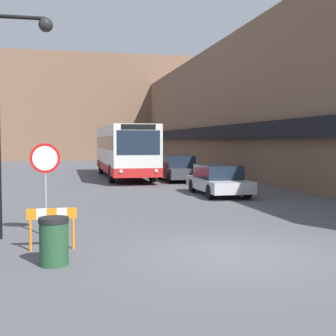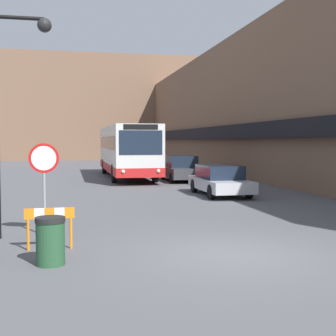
{
  "view_description": "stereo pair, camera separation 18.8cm",
  "coord_description": "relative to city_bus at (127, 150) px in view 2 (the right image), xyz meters",
  "views": [
    {
      "loc": [
        -3.61,
        -9.42,
        2.44
      ],
      "look_at": [
        -0.28,
        5.41,
        1.56
      ],
      "focal_mm": 50.0,
      "sensor_mm": 36.0,
      "label": 1
    },
    {
      "loc": [
        -3.43,
        -9.46,
        2.44
      ],
      "look_at": [
        -0.28,
        5.41,
        1.56
      ],
      "focal_mm": 50.0,
      "sensor_mm": 36.0,
      "label": 2
    }
  ],
  "objects": [
    {
      "name": "city_bus",
      "position": [
        0.0,
        0.0,
        0.0
      ],
      "size": [
        2.7,
        12.6,
        3.37
      ],
      "color": "silver",
      "rests_on": "ground_plane"
    },
    {
      "name": "street_lamp",
      "position": [
        -5.22,
        -18.79,
        1.71
      ],
      "size": [
        1.46,
        0.36,
        5.62
      ],
      "color": "black",
      "rests_on": "ground_plane"
    },
    {
      "name": "ground_plane",
      "position": [
        -0.33,
        -21.54,
        -1.83
      ],
      "size": [
        160.0,
        160.0,
        0.0
      ],
      "primitive_type": "plane",
      "color": "#515156"
    },
    {
      "name": "parked_car_middle",
      "position": [
        2.87,
        -3.44,
        -1.07
      ],
      "size": [
        1.89,
        4.32,
        1.54
      ],
      "color": "#38383D",
      "rests_on": "ground_plane"
    },
    {
      "name": "building_row_right",
      "position": [
        9.64,
        2.46,
        2.98
      ],
      "size": [
        5.5,
        60.0,
        9.66
      ],
      "color": "brown",
      "rests_on": "ground_plane"
    },
    {
      "name": "construction_barricade",
      "position": [
        -4.21,
        -20.28,
        -1.16
      ],
      "size": [
        1.1,
        0.06,
        0.94
      ],
      "color": "orange",
      "rests_on": "ground_plane"
    },
    {
      "name": "building_backdrop_far",
      "position": [
        -0.33,
        32.28,
        4.9
      ],
      "size": [
        26.0,
        8.0,
        13.46
      ],
      "color": "brown",
      "rests_on": "ground_plane"
    },
    {
      "name": "parked_car_front",
      "position": [
        2.87,
        -10.99,
        -1.14
      ],
      "size": [
        1.87,
        4.41,
        1.35
      ],
      "color": "#B7B7BC",
      "rests_on": "ground_plane"
    },
    {
      "name": "stop_sign",
      "position": [
        -4.4,
        -18.68,
        -0.1
      ],
      "size": [
        0.76,
        0.08,
        2.38
      ],
      "color": "gray",
      "rests_on": "ground_plane"
    },
    {
      "name": "trash_bin",
      "position": [
        -4.14,
        -21.63,
        -1.35
      ],
      "size": [
        0.59,
        0.59,
        0.95
      ],
      "color": "#234C2D",
      "rests_on": "ground_plane"
    }
  ]
}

